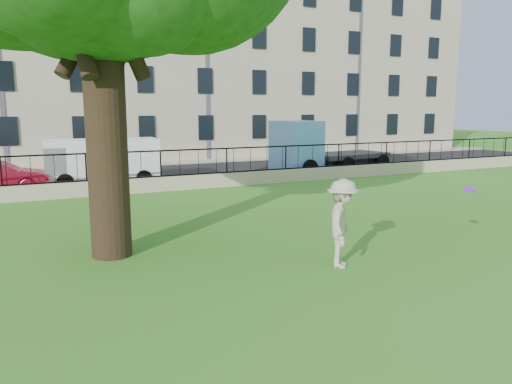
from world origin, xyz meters
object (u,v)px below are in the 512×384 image
frisbee (469,189)px  blue_truck (330,146)px  man (343,223)px  white_van (103,162)px

frisbee → blue_truck: size_ratio=0.04×
frisbee → man: bearing=167.7°
man → white_van: (-2.90, 14.66, 0.05)m
man → blue_truck: 16.86m
frisbee → blue_truck: 16.03m
frisbee → white_van: (-5.93, 15.32, -0.58)m
man → frisbee: man is taller
man → frisbee: (3.04, -0.66, 0.64)m
white_van → blue_truck: bearing=0.3°
blue_truck → man: bearing=-130.2°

